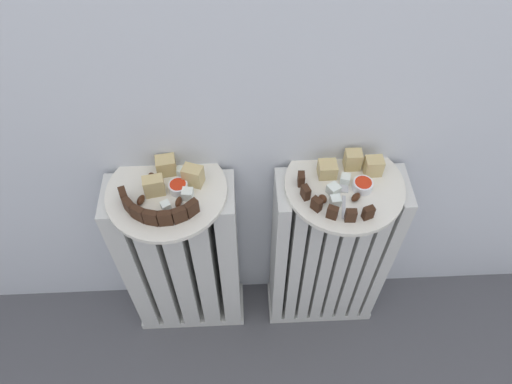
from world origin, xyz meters
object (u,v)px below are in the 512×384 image
object	(u,v)px
plate_left	(167,192)
jam_bowl_right	(363,185)
jam_bowl_left	(178,187)
fork	(344,199)
radiator_left	(183,262)
plate_right	(344,185)
radiator_right	(328,256)

from	to	relation	value
plate_left	jam_bowl_right	bearing A→B (deg)	-2.03
plate_left	jam_bowl_left	xyz separation A→B (m)	(0.03, -0.00, 0.02)
plate_left	fork	xyz separation A→B (m)	(0.41, -0.05, 0.01)
radiator_left	jam_bowl_left	size ratio (longest dim) A/B	13.98
jam_bowl_left	fork	bearing A→B (deg)	-6.55
radiator_left	jam_bowl_right	size ratio (longest dim) A/B	13.42
jam_bowl_right	fork	world-z (taller)	jam_bowl_right
radiator_left	jam_bowl_right	xyz separation A→B (m)	(0.46, -0.02, 0.35)
jam_bowl_right	plate_left	bearing A→B (deg)	177.97
radiator_left	plate_left	bearing A→B (deg)	-63.43
plate_right	jam_bowl_right	bearing A→B (deg)	-23.42
radiator_right	plate_right	world-z (taller)	plate_right
radiator_left	plate_left	xyz separation A→B (m)	(0.00, -0.00, 0.33)
jam_bowl_right	radiator_left	bearing A→B (deg)	177.97
plate_left	jam_bowl_right	world-z (taller)	jam_bowl_right
jam_bowl_left	radiator_right	bearing A→B (deg)	0.21
radiator_left	fork	size ratio (longest dim) A/B	6.43
plate_right	jam_bowl_left	size ratio (longest dim) A/B	6.30
jam_bowl_left	radiator_left	bearing A→B (deg)	177.18
radiator_right	plate_right	xyz separation A→B (m)	(0.00, 0.00, 0.33)
plate_left	plate_right	distance (m)	0.42
plate_left	radiator_left	bearing A→B (deg)	116.57
radiator_left	fork	bearing A→B (deg)	-6.28
radiator_left	jam_bowl_left	xyz separation A→B (m)	(0.03, -0.00, 0.35)
radiator_right	fork	xyz separation A→B (m)	(-0.01, -0.05, 0.34)
jam_bowl_left	plate_right	bearing A→B (deg)	0.21
radiator_right	fork	size ratio (longest dim) A/B	6.43
plate_left	jam_bowl_left	bearing A→B (deg)	-2.82
jam_bowl_left	jam_bowl_right	size ratio (longest dim) A/B	0.96
plate_left	plate_right	world-z (taller)	same
radiator_right	jam_bowl_left	distance (m)	0.52
plate_right	fork	bearing A→B (deg)	-102.09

